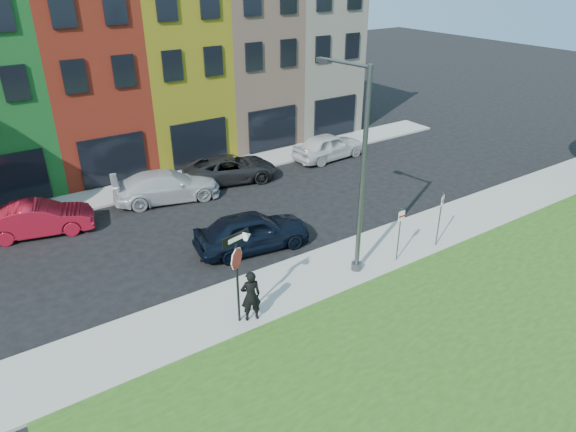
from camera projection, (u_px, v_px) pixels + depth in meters
ground at (396, 303)px, 18.43m from camera, size 120.00×120.00×0.00m
sidewalk_near at (380, 250)px, 21.62m from camera, size 40.00×3.00×0.12m
sidewalk_far at (161, 184)px, 28.02m from camera, size 40.00×2.40×0.12m
rowhouse_block at (121, 72)px, 30.64m from camera, size 30.00×10.12×10.00m
stop_sign at (237, 261)px, 16.26m from camera, size 1.03×0.26×3.35m
man at (251, 296)px, 17.00m from camera, size 0.91×0.79×1.88m
sedan_near at (252, 231)px, 21.53m from camera, size 3.40×5.45×1.66m
parked_car_red at (39, 219)px, 22.73m from camera, size 3.65×5.26×1.49m
parked_car_silver at (167, 186)px, 25.96m from camera, size 4.38×6.21×1.54m
parked_car_dark at (230, 169)px, 28.23m from camera, size 4.85×6.31×1.44m
parked_car_white at (329, 146)px, 31.36m from camera, size 2.40×4.92×1.61m
street_lamp at (358, 174)px, 18.54m from camera, size 0.67×2.57×7.88m
parking_sign_a at (400, 229)px, 20.19m from camera, size 0.32×0.08×2.32m
parking_sign_b at (440, 214)px, 21.23m from camera, size 0.30×0.16×2.44m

